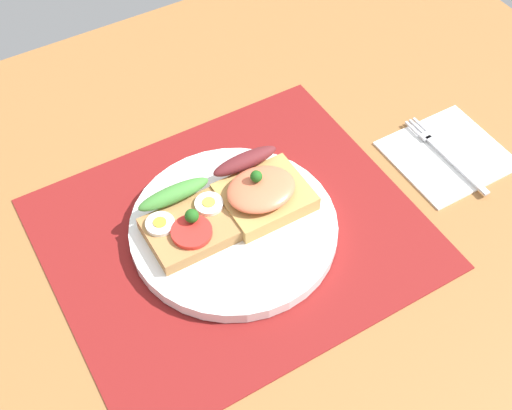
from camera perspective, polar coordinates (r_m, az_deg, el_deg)
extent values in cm
cube|color=#925F32|center=(78.81, -1.88, -3.15)|extent=(120.00, 90.00, 3.20)
cube|color=maroon|center=(77.40, -1.92, -2.39)|extent=(41.85, 36.00, 0.30)
cylinder|color=white|center=(76.64, -1.93, -1.97)|extent=(24.05, 24.05, 1.60)
cube|color=#A27341|center=(74.81, -5.56, -2.05)|extent=(10.04, 7.66, 1.66)
cylinder|color=red|center=(73.25, -5.63, -2.21)|extent=(4.59, 4.59, 0.60)
ellipsoid|color=#408234|center=(75.95, -7.11, 0.94)|extent=(8.84, 2.20, 1.80)
sphere|color=#1E5919|center=(73.09, -5.55, -0.94)|extent=(1.60, 1.60, 1.60)
cylinder|color=white|center=(74.28, -8.25, -1.63)|extent=(3.29, 3.29, 0.50)
cylinder|color=yellow|center=(74.02, -8.28, -1.47)|extent=(1.48, 1.48, 0.16)
cylinder|color=white|center=(75.48, -4.07, 0.09)|extent=(3.29, 3.29, 0.50)
cylinder|color=yellow|center=(75.22, -4.09, 0.25)|extent=(1.48, 1.48, 0.16)
cube|color=#B48B4A|center=(77.16, 0.76, 0.71)|extent=(9.99, 8.37, 1.97)
ellipsoid|color=#E46946|center=(75.44, 0.44, 1.38)|extent=(8.19, 6.70, 1.81)
ellipsoid|color=maroon|center=(78.35, -0.95, 3.81)|extent=(8.49, 2.20, 1.80)
sphere|color=#1E5919|center=(74.57, 0.03, 2.48)|extent=(1.40, 1.40, 1.40)
cube|color=white|center=(88.76, 16.16, 4.26)|extent=(14.02, 13.03, 0.60)
cube|color=#B7B7BC|center=(87.12, 16.86, 3.36)|extent=(0.80, 11.32, 0.32)
cube|color=#B7B7BC|center=(89.68, 14.44, 5.79)|extent=(1.50, 1.20, 0.32)
cube|color=#B7B7BC|center=(90.27, 13.33, 6.44)|extent=(0.32, 2.80, 0.32)
cube|color=#B7B7BC|center=(90.62, 13.65, 6.58)|extent=(0.32, 2.80, 0.32)
cube|color=#B7B7BC|center=(90.99, 13.96, 6.71)|extent=(0.32, 2.80, 0.32)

